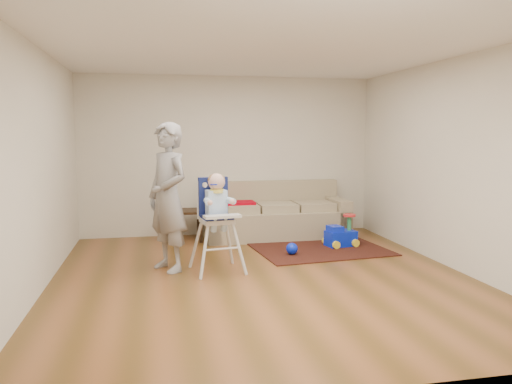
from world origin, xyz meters
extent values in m
plane|color=#553814|center=(0.00, 0.00, 0.00)|extent=(5.50, 5.50, 0.00)
cube|color=beige|center=(0.00, 2.75, 1.35)|extent=(5.00, 0.04, 2.70)
cube|color=beige|center=(-2.50, 0.00, 1.35)|extent=(0.04, 5.50, 2.70)
cube|color=beige|center=(2.50, 0.00, 1.35)|extent=(0.04, 5.50, 2.70)
cube|color=white|center=(0.00, 0.00, 2.70)|extent=(5.00, 5.50, 0.04)
cube|color=#A70112|center=(0.07, 2.25, 0.60)|extent=(0.54, 0.35, 0.04)
cube|color=black|center=(1.16, 1.26, 0.01)|extent=(2.05, 1.62, 0.02)
sphere|color=#0922E1|center=(0.65, 0.99, 0.10)|extent=(0.17, 0.17, 0.17)
cylinder|color=#0922E1|center=(-0.57, 0.29, 1.12)|extent=(0.03, 0.12, 0.01)
imported|color=gray|center=(-1.10, 0.57, 0.94)|extent=(0.74, 0.82, 1.88)
camera|label=1|loc=(-1.25, -5.75, 1.74)|focal=35.00mm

